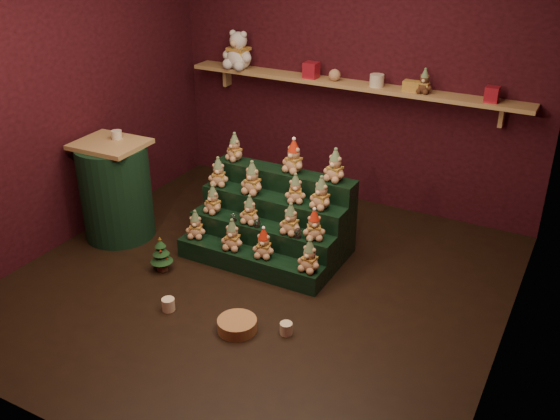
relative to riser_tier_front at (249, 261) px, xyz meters
The scene contains 41 objects.
ground 0.24m from the riser_tier_front, 41.91° to the right, with size 4.00×4.00×0.00m, color black.
back_wall 2.31m from the riser_tier_front, 84.91° to the left, with size 4.00×0.10×2.80m, color black.
front_wall 2.57m from the riser_tier_front, 85.61° to the right, with size 4.00×0.10×2.80m, color black.
left_wall 2.30m from the riser_tier_front, behind, with size 0.10×4.00×2.80m, color black.
right_wall 2.58m from the riser_tier_front, ahead, with size 0.10×4.00×2.80m, color black.
back_shelf 2.11m from the riser_tier_front, 84.39° to the left, with size 3.60×0.26×0.24m.
riser_tier_front is the anchor object (origin of this frame).
riser_tier_midfront 0.24m from the riser_tier_front, 90.00° to the left, with size 1.40×0.22×0.36m, color black.
riser_tier_midback 0.48m from the riser_tier_front, 90.00° to the left, with size 1.40×0.22×0.54m, color black.
riser_tier_back 0.71m from the riser_tier_front, 90.00° to the left, with size 1.40×0.22×0.72m, color black.
teddy_0 0.61m from the riser_tier_front, behind, with size 0.19×0.17×0.26m, color tan, non-canonical shape.
teddy_1 0.28m from the riser_tier_front, behind, with size 0.20×0.18×0.28m, color tan, non-canonical shape.
teddy_2 0.27m from the riser_tier_front, ahead, with size 0.19×0.17×0.27m, color tan, non-canonical shape.
teddy_3 0.64m from the riser_tier_front, ahead, with size 0.20×0.18×0.28m, color tan, non-canonical shape.
teddy_4 0.68m from the riser_tier_front, 156.42° to the left, with size 0.19×0.17×0.27m, color tan, non-canonical shape.
teddy_5 0.46m from the riser_tier_front, 116.98° to the left, with size 0.18×0.17×0.26m, color tan, non-canonical shape.
teddy_6 0.55m from the riser_tier_front, 33.10° to the left, with size 0.20×0.18×0.27m, color tan, non-canonical shape.
teddy_7 0.70m from the riser_tier_front, 21.40° to the left, with size 0.19×0.17×0.27m, color tan, non-canonical shape.
teddy_8 0.93m from the riser_tier_front, 143.30° to the left, with size 0.19×0.17×0.27m, color tan, non-canonical shape.
teddy_9 0.76m from the riser_tier_front, 115.67° to the left, with size 0.22×0.19×0.30m, color tan, non-canonical shape.
teddy_10 0.77m from the riser_tier_front, 63.17° to the left, with size 0.19×0.17×0.26m, color tan, non-canonical shape.
teddy_11 0.88m from the riser_tier_front, 42.73° to the left, with size 0.21×0.19×0.29m, color tan, non-canonical shape.
teddy_12 1.15m from the riser_tier_front, 128.88° to the left, with size 0.19×0.17×0.26m, color tan, non-canonical shape.
teddy_13 1.04m from the riser_tier_front, 82.26° to the left, with size 0.22×0.20×0.31m, color tan, non-canonical shape.
teddy_14 1.14m from the riser_tier_front, 53.01° to the left, with size 0.21×0.19×0.29m, color tan, non-canonical shape.
snow_globe_a 0.43m from the riser_tier_front, 147.58° to the left, with size 0.06×0.06×0.08m.
snow_globe_b 0.35m from the riser_tier_front, 91.57° to the left, with size 0.06×0.06×0.08m.
snow_globe_c 0.53m from the riser_tier_front, 21.80° to the left, with size 0.07×0.07×0.09m.
side_table 1.51m from the riser_tier_front, behind, with size 0.67×0.67×0.96m.
table_ornament 1.72m from the riser_tier_front, behind, with size 0.10×0.10×0.08m, color beige.
mini_christmas_tree 0.78m from the riser_tier_front, 151.98° to the right, with size 0.20×0.20×0.34m.
mug_left 0.87m from the riser_tier_front, 107.38° to the right, with size 0.10×0.10×0.10m, color beige.
mug_right 0.97m from the riser_tier_front, 42.18° to the right, with size 0.10×0.10×0.10m, color beige.
wicker_basket 0.87m from the riser_tier_front, 65.09° to the right, with size 0.30×0.30×0.09m, color #AC7245.
white_bear 2.50m from the riser_tier_front, 123.20° to the left, with size 0.36×0.33×0.51m, color silver, non-canonical shape.
brown_bear 2.35m from the riser_tier_front, 60.82° to the left, with size 0.16×0.15×0.23m, color #4D2919, non-canonical shape.
gift_tin_red_a 2.16m from the riser_tier_front, 98.09° to the left, with size 0.14×0.14×0.16m, color #A5192A.
gift_tin_cream 2.18m from the riser_tier_front, 74.55° to the left, with size 0.14×0.14×0.12m, color beige.
gift_tin_red_b 2.65m from the riser_tier_front, 47.31° to the left, with size 0.12×0.12×0.14m, color #A5192A.
shelf_plush_ball 2.13m from the riser_tier_front, 89.33° to the left, with size 0.12×0.12×0.12m, color tan.
scarf_gift_box 2.28m from the riser_tier_front, 64.18° to the left, with size 0.16×0.10×0.10m, color orange.
Camera 1 is at (2.32, -3.88, 2.95)m, focal length 40.00 mm.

